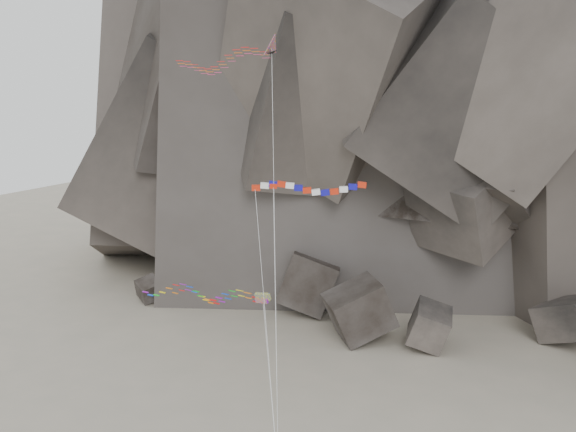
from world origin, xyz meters
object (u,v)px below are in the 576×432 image
at_px(banner_kite, 308,189).
at_px(pennant_kite, 274,248).
at_px(delta_kite, 217,61).
at_px(parafoil_kite, 196,292).

xyz_separation_m(banner_kite, pennant_kite, (-0.27, -5.63, -3.67)).
xyz_separation_m(delta_kite, parafoil_kite, (-2.53, -0.15, -19.96)).
distance_m(delta_kite, banner_kite, 12.87).
bearing_deg(banner_kite, delta_kite, 159.81).
bearing_deg(parafoil_kite, delta_kite, 11.65).
relative_size(parafoil_kite, pennant_kite, 0.85).
height_order(parafoil_kite, pennant_kite, pennant_kite).
distance_m(parafoil_kite, pennant_kite, 12.79).
distance_m(banner_kite, parafoil_kite, 14.27).
relative_size(delta_kite, parafoil_kite, 1.79).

